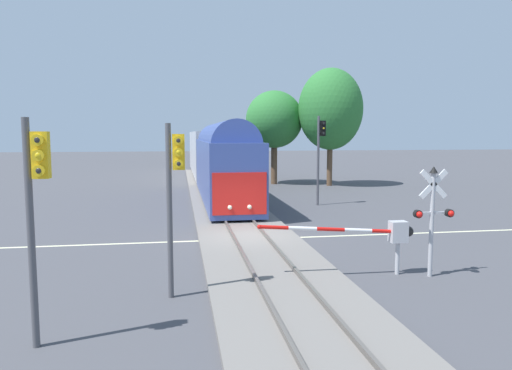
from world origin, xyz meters
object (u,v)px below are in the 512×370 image
traffic_signal_far_side (320,146)px  traffic_signal_median (174,182)px  commuter_train (212,155)px  crossing_signal_mast (433,210)px  crossing_gate_near (383,233)px  oak_far_right (330,109)px  traffic_signal_near_left (36,195)px  elm_centre_background (274,120)px

traffic_signal_far_side → traffic_signal_median: size_ratio=1.17×
commuter_train → crossing_signal_mast: bearing=-79.9°
crossing_signal_mast → traffic_signal_median: (-8.27, -0.69, 1.11)m
commuter_train → crossing_gate_near: 28.72m
crossing_signal_mast → crossing_gate_near: bearing=164.0°
crossing_gate_near → traffic_signal_median: bearing=-170.7°
commuter_train → traffic_signal_far_side: size_ratio=7.19×
crossing_signal_mast → traffic_signal_far_side: traffic_signal_far_side is taller
oak_far_right → crossing_gate_near: bearing=-104.3°
crossing_signal_mast → traffic_signal_near_left: traffic_signal_near_left is taller
traffic_signal_median → traffic_signal_far_side: bearing=60.8°
traffic_signal_far_side → commuter_train: bearing=115.4°
commuter_train → traffic_signal_median: bearing=-96.1°
traffic_signal_median → commuter_train: bearing=83.9°
elm_centre_background → oak_far_right: 5.26m
traffic_signal_far_side → elm_centre_background: 13.78m
commuter_train → elm_centre_background: size_ratio=4.84×
crossing_gate_near → elm_centre_background: bearing=85.7°
elm_centre_background → oak_far_right: (4.68, -2.23, 0.88)m
crossing_gate_near → oak_far_right: bearing=75.7°
traffic_signal_median → oak_far_right: 31.33m
traffic_signal_median → oak_far_right: (13.63, 27.99, 3.53)m
traffic_signal_near_left → commuter_train: bearing=79.4°
crossing_signal_mast → elm_centre_background: 29.79m
traffic_signal_far_side → traffic_signal_near_left: bearing=-122.1°
traffic_signal_median → oak_far_right: oak_far_right is taller
commuter_train → traffic_signal_near_left: size_ratio=8.35×
crossing_gate_near → traffic_signal_far_side: bearing=80.8°
oak_far_right → traffic_signal_far_side: bearing=-110.9°
crossing_gate_near → traffic_signal_near_left: size_ratio=1.05×
traffic_signal_near_left → oak_far_right: bearing=61.8°
crossing_signal_mast → traffic_signal_median: traffic_signal_median is taller
commuter_train → elm_centre_background: elm_centre_background is taller
crossing_signal_mast → elm_centre_background: (0.68, 29.54, 3.76)m
traffic_signal_far_side → traffic_signal_near_left: traffic_signal_far_side is taller
crossing_signal_mast → traffic_signal_far_side: bearing=86.4°
traffic_signal_near_left → traffic_signal_median: size_ratio=1.01×
crossing_signal_mast → oak_far_right: bearing=78.9°
commuter_train → oak_far_right: size_ratio=3.99×
crossing_signal_mast → traffic_signal_near_left: (-11.16, -3.47, 1.15)m
traffic_signal_far_side → elm_centre_background: bearing=91.4°
commuter_train → traffic_signal_near_left: (-6.03, -32.36, 0.60)m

